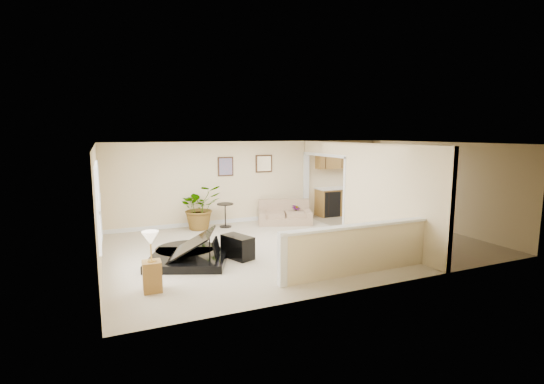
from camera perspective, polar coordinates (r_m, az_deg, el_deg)
name	(u,v)px	position (r m, az deg, el deg)	size (l,w,h in m)	color
floor	(298,244)	(9.91, 3.79, -7.58)	(9.00, 9.00, 0.00)	#C1B796
back_wall	(255,181)	(12.36, -2.51, 1.55)	(9.00, 0.04, 2.50)	beige
front_wall	(377,219)	(7.15, 14.94, -3.80)	(9.00, 0.04, 2.50)	beige
left_wall	(98,209)	(8.60, -23.91, -2.21)	(0.04, 6.00, 2.50)	beige
right_wall	(437,185)	(12.35, 22.78, 0.89)	(0.04, 6.00, 2.50)	beige
ceiling	(299,143)	(9.53, 3.94, 7.03)	(9.00, 6.00, 0.04)	white
kitchen_vinyl	(398,232)	(11.65, 17.79, -5.51)	(2.70, 6.00, 0.01)	gray
interior_partition	(354,191)	(10.79, 11.78, 0.20)	(0.18, 5.99, 2.50)	beige
pony_half_wall	(356,248)	(7.92, 12.01, -7.98)	(3.42, 0.22, 1.00)	beige
left_window	(98,203)	(8.07, -23.90, -1.43)	(0.05, 2.15, 1.45)	white
wall_art_left	(226,167)	(11.98, -6.73, 3.68)	(0.48, 0.04, 0.58)	#392415
wall_mirror	(264,164)	(12.39, -1.18, 4.13)	(0.55, 0.04, 0.55)	#392415
kitchen_cabinets	(345,189)	(13.64, 10.54, 0.46)	(2.36, 0.65, 2.33)	olive
piano	(184,233)	(8.65, -12.63, -5.84)	(2.25, 2.21, 1.51)	black
piano_bench	(238,247)	(8.83, -5.01, -7.92)	(0.38, 0.75, 0.50)	black
loveseat	(284,212)	(12.14, 1.76, -2.89)	(1.89, 1.42, 0.92)	tan
accent_table	(225,212)	(11.65, -6.78, -2.89)	(0.49, 0.49, 0.71)	black
palm_plant	(200,207)	(11.51, -10.39, -2.20)	(1.29, 1.16, 1.29)	black
small_plant	(296,215)	(12.33, 3.46, -3.28)	(0.37, 0.37, 0.54)	black
lamp_stand	(152,266)	(7.26, -17.02, -10.23)	(0.33, 0.33, 1.07)	olive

